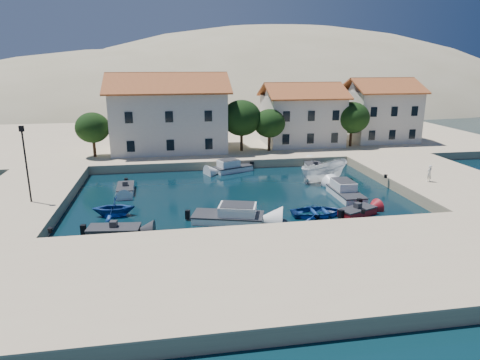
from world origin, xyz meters
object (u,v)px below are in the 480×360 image
building_left (169,111)px  cabin_cruiser_south (228,216)px  lamppost (25,157)px  building_right (380,109)px  pedestrian (429,173)px  cabin_cruiser_east (346,192)px  boat_east (324,181)px  building_mid (302,113)px  rowboat_south (318,215)px

building_left → cabin_cruiser_south: 25.53m
cabin_cruiser_south → lamppost: bearing=179.9°
building_right → pedestrian: size_ratio=5.89×
building_left → pedestrian: size_ratio=9.17×
building_right → cabin_cruiser_east: building_right is taller
building_left → lamppost: size_ratio=2.36×
building_left → boat_east: (15.61, -14.68, -5.94)m
boat_east → pedestrian: size_ratio=3.61×
building_left → cabin_cruiser_south: (4.07, -24.60, -5.46)m
lamppost → pedestrian: (35.57, 0.07, -2.95)m
building_left → pedestrian: bearing=-39.6°
building_right → lamppost: (-41.50, -22.00, -0.72)m
building_right → cabin_cruiser_south: (-25.93, -26.60, -5.00)m
building_right → pedestrian: 23.01m
cabin_cruiser_east → pedestrian: 8.55m
pedestrian → lamppost: bearing=-21.9°
lamppost → cabin_cruiser_south: 16.79m
building_mid → cabin_cruiser_south: bearing=-118.5°
cabin_cruiser_south → rowboat_south: (7.39, 0.18, -0.48)m
cabin_cruiser_south → boat_east: bearing=57.1°
building_right → building_left: bearing=-176.2°
cabin_cruiser_east → lamppost: bearing=89.7°
cabin_cruiser_south → cabin_cruiser_east: same height
rowboat_south → pedestrian: bearing=-69.9°
cabin_cruiser_south → boat_east: size_ratio=1.02×
lamppost → rowboat_south: size_ratio=1.43×
building_right → pedestrian: bearing=-105.1°
building_mid → cabin_cruiser_east: bearing=-96.3°
pedestrian → cabin_cruiser_east: bearing=-19.6°
building_mid → cabin_cruiser_east: (-2.37, -21.29, -4.75)m
building_left → building_mid: size_ratio=1.40×
building_right → building_mid: bearing=-175.2°
building_mid → boat_east: bearing=-98.7°
lamppost → boat_east: (27.11, 5.32, -4.75)m
building_right → cabin_cruiser_south: building_right is taller
rowboat_south → cabin_cruiser_east: bearing=-44.8°
building_mid → building_right: 12.04m
pedestrian → building_right: bearing=-127.2°
building_mid → pedestrian: 22.06m
building_right → lamppost: bearing=-152.1°
building_mid → lamppost: 36.21m
lamppost → building_right: bearing=27.9°
cabin_cruiser_east → pedestrian: bearing=-87.2°
cabin_cruiser_south → rowboat_south: 7.41m
building_right → boat_east: 22.70m
building_mid → rowboat_south: bearing=-104.4°
building_right → cabin_cruiser_east: size_ratio=1.89×
building_mid → boat_east: 16.70m
pedestrian → building_left: bearing=-61.7°
pedestrian → boat_east: bearing=-53.9°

